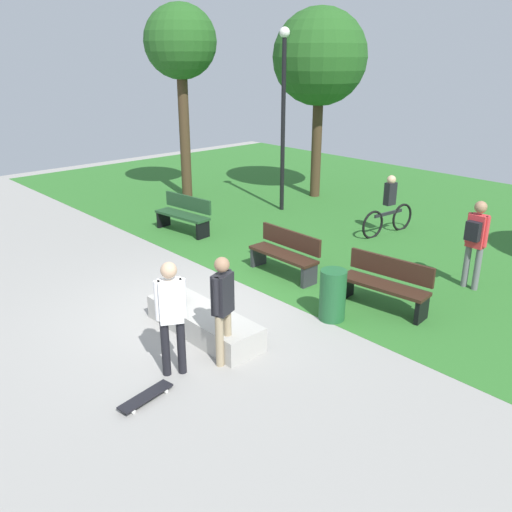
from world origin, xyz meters
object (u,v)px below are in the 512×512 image
Objects in this scene: backpack_on_ledge at (176,291)px; trash_bin at (333,295)px; skater_watching at (223,303)px; park_bench_near_lamppost at (184,213)px; park_bench_by_oak at (285,252)px; concrete_ledge at (204,322)px; pedestrian_with_backpack at (476,237)px; skater_performing_trick at (171,311)px; lamp_post at (283,106)px; tree_slender_maple at (181,45)px; cyclist_on_bicycle at (389,209)px; skateboard_by_ledge at (146,396)px; tree_broad_elm at (320,58)px; park_bench_far_right at (386,283)px.

trash_bin is at bearing -81.07° from backpack_on_ledge.
skater_watching is 1.00× the size of park_bench_near_lamppost.
skater_watching is 1.03× the size of park_bench_by_oak.
trash_bin reaches higher than concrete_ledge.
park_bench_near_lamppost is 5.74m from trash_bin.
park_bench_by_oak is at bearing -143.76° from pedestrian_with_backpack.
lamp_post is at bearing 124.99° from skater_performing_trick.
park_bench_near_lamppost is at bearing -36.69° from tree_slender_maple.
park_bench_by_oak is 3.82m from cyclist_on_bicycle.
skateboard_by_ledge is at bearing -60.63° from concrete_ledge.
park_bench_near_lamppost is at bearing 177.83° from park_bench_by_oak.
skateboard_by_ledge is (0.28, -0.65, -0.93)m from skater_performing_trick.
skater_performing_trick is 11.10m from tree_broad_elm.
tree_broad_elm is at bearing 140.39° from park_bench_far_right.
skateboard_by_ledge is (0.94, -1.67, -0.13)m from concrete_ledge.
tree_slender_maple is at bearing 166.58° from park_bench_far_right.
backpack_on_ledge is at bearing 171.43° from skater_watching.
lamp_post is at bearing 19.30° from tree_slender_maple.
trash_bin is (5.89, -6.19, -3.69)m from tree_broad_elm.
skater_performing_trick is (1.30, -0.94, 0.44)m from backpack_on_ledge.
cyclist_on_bicycle is (-0.37, 6.64, 0.08)m from backpack_on_ledge.
lamp_post is at bearing 124.13° from skateboard_by_ledge.
concrete_ledge is 1.36× the size of park_bench_far_right.
skater_watching is at bearing -99.31° from park_bench_far_right.
park_bench_far_right is (2.29, 0.20, 0.00)m from park_bench_by_oak.
park_bench_far_right is 4.36m from cyclist_on_bicycle.
tree_slender_maple is at bearing 178.74° from pedestrian_with_backpack.
cyclist_on_bicycle is (-1.95, 8.24, 0.57)m from skateboard_by_ledge.
tree_broad_elm is 1.13× the size of lamp_post.
skateboard_by_ledge is 7.18m from park_bench_near_lamppost.
cyclist_on_bicycle is at bearing -22.08° from tree_broad_elm.
park_bench_by_oak is 8.13m from tree_slender_maple.
skater_performing_trick is 0.75m from skater_watching.
backpack_on_ledge is at bearing -59.11° from lamp_post.
backpack_on_ledge is at bearing -36.82° from tree_slender_maple.
pedestrian_with_backpack reaches higher than cyclist_on_bicycle.
skateboard_by_ledge is at bearing -67.82° from park_bench_by_oak.
park_bench_by_oak is at bearing -53.59° from tree_broad_elm.
park_bench_far_right reaches higher than concrete_ledge.
tree_broad_elm reaches higher than backpack_on_ledge.
skater_watching is 6.36m from park_bench_near_lamppost.
park_bench_by_oak is 2.10m from trash_bin.
park_bench_far_right is at bearing -13.42° from tree_slender_maple.
trash_bin is at bearing -37.99° from lamp_post.
cyclist_on_bicycle is at bearing 92.20° from park_bench_by_oak.
lamp_post reaches higher than skateboard_by_ledge.
park_bench_far_right is (6.01, 0.06, 0.00)m from park_bench_near_lamppost.
park_bench_near_lamppost is 6.94m from pedestrian_with_backpack.
concrete_ledge is at bearing -112.65° from pedestrian_with_backpack.
tree_broad_elm reaches higher than skater_performing_trick.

